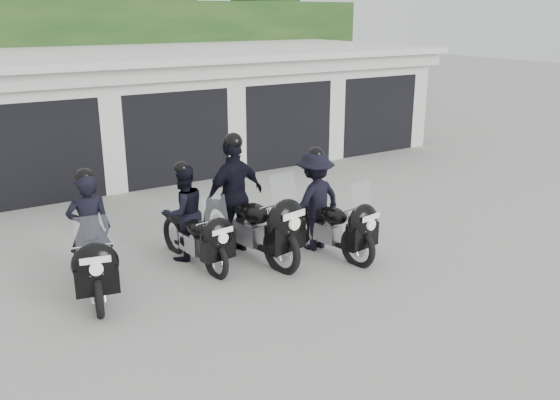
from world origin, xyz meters
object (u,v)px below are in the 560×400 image
police_bike_a (92,245)px  police_bike_c (242,204)px  police_bike_b (189,220)px  police_bike_d (322,207)px

police_bike_a → police_bike_c: size_ratio=0.87×
police_bike_a → police_bike_b: police_bike_a is taller
police_bike_b → police_bike_d: bearing=-26.3°
police_bike_c → police_bike_a: bearing=171.1°
police_bike_b → police_bike_c: bearing=-19.2°
police_bike_c → police_bike_d: size_ratio=1.15×
police_bike_b → police_bike_c: police_bike_c is taller
police_bike_b → police_bike_c: size_ratio=0.81×
police_bike_a → police_bike_b: size_ratio=1.07×
police_bike_a → police_bike_d: (3.74, -0.47, 0.05)m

